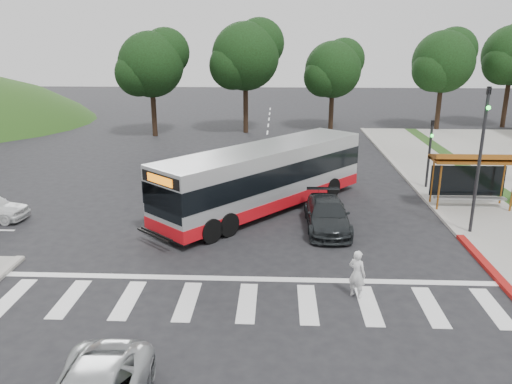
{
  "coord_description": "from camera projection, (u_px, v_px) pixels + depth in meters",
  "views": [
    {
      "loc": [
        0.93,
        -19.68,
        8.41
      ],
      "look_at": [
        -0.02,
        2.25,
        1.6
      ],
      "focal_mm": 35.0,
      "sensor_mm": 36.0,
      "label": 1
    }
  ],
  "objects": [
    {
      "name": "crosswalk_ladder",
      "position": [
        247.0,
        302.0,
        16.53
      ],
      "size": [
        18.0,
        2.6,
        0.01
      ],
      "primitive_type": "cube",
      "color": "silver",
      "rests_on": "ground"
    },
    {
      "name": "ground",
      "position": [
        254.0,
        243.0,
        21.31
      ],
      "size": [
        140.0,
        140.0,
        0.0
      ],
      "primitive_type": "plane",
      "color": "black",
      "rests_on": "ground"
    },
    {
      "name": "curb_east",
      "position": [
        418.0,
        190.0,
        28.54
      ],
      "size": [
        0.3,
        40.0,
        0.15
      ],
      "primitive_type": "cube",
      "color": "#9E9991",
      "rests_on": "ground"
    },
    {
      "name": "bus_shelter",
      "position": [
        473.0,
        164.0,
        25.03
      ],
      "size": [
        4.2,
        1.6,
        2.86
      ],
      "color": "brown",
      "rests_on": "sidewalk_east"
    },
    {
      "name": "tree_ne_a",
      "position": [
        444.0,
        61.0,
        45.52
      ],
      "size": [
        6.16,
        5.74,
        9.3
      ],
      "color": "black",
      "rests_on": "parking_lot"
    },
    {
      "name": "tree_north_b",
      "position": [
        334.0,
        69.0,
        46.15
      ],
      "size": [
        5.72,
        5.33,
        8.43
      ],
      "color": "black",
      "rests_on": "ground"
    },
    {
      "name": "traffic_signal_ne_short",
      "position": [
        430.0,
        147.0,
        28.28
      ],
      "size": [
        0.18,
        0.37,
        4.0
      ],
      "color": "black",
      "rests_on": "ground"
    },
    {
      "name": "tree_north_c",
      "position": [
        152.0,
        63.0,
        42.82
      ],
      "size": [
        6.16,
        5.74,
        9.3
      ],
      "color": "black",
      "rests_on": "ground"
    },
    {
      "name": "sidewalk_east",
      "position": [
        453.0,
        190.0,
        28.47
      ],
      "size": [
        4.0,
        40.0,
        0.12
      ],
      "primitive_type": "cube",
      "color": "gray",
      "rests_on": "ground"
    },
    {
      "name": "transit_bus",
      "position": [
        265.0,
        179.0,
        25.06
      ],
      "size": [
        10.37,
        11.26,
        3.25
      ],
      "primitive_type": null,
      "rotation": [
        0.0,
        0.0,
        -0.72
      ],
      "color": "#A8ABAD",
      "rests_on": "ground"
    },
    {
      "name": "tree_north_a",
      "position": [
        246.0,
        55.0,
        44.21
      ],
      "size": [
        6.6,
        6.15,
        10.17
      ],
      "color": "black",
      "rests_on": "ground"
    },
    {
      "name": "traffic_signal_ne_tall",
      "position": [
        481.0,
        149.0,
        21.18
      ],
      "size": [
        0.18,
        0.37,
        6.5
      ],
      "color": "black",
      "rests_on": "ground"
    },
    {
      "name": "dark_sedan",
      "position": [
        327.0,
        215.0,
        22.76
      ],
      "size": [
        1.96,
        4.71,
        1.36
      ],
      "primitive_type": "imported",
      "rotation": [
        0.0,
        0.0,
        0.01
      ],
      "color": "#212527",
      "rests_on": "ground"
    },
    {
      "name": "pedestrian",
      "position": [
        357.0,
        274.0,
        16.68
      ],
      "size": [
        0.73,
        0.7,
        1.69
      ],
      "primitive_type": "imported",
      "rotation": [
        0.0,
        0.0,
        2.47
      ],
      "color": "silver",
      "rests_on": "ground"
    },
    {
      "name": "curb_east_red",
      "position": [
        487.0,
        266.0,
        19.0
      ],
      "size": [
        0.32,
        6.0,
        0.15
      ],
      "primitive_type": "cube",
      "color": "maroon",
      "rests_on": "ground"
    }
  ]
}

